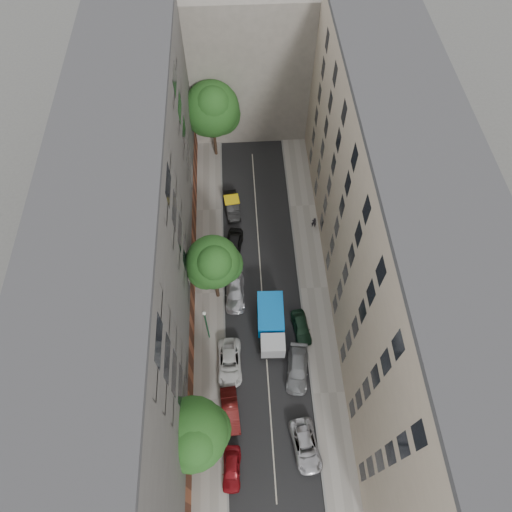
{
  "coord_description": "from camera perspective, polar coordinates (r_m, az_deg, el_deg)",
  "views": [
    {
      "loc": [
        -1.85,
        -22.25,
        42.57
      ],
      "look_at": [
        -0.58,
        0.62,
        6.0
      ],
      "focal_mm": 32.0,
      "sensor_mm": 36.0,
      "label": 1
    }
  ],
  "objects": [
    {
      "name": "car_left_2",
      "position": [
        44.36,
        -3.33,
        -13.15
      ],
      "size": [
        2.23,
        4.83,
        1.34
      ],
      "primitive_type": "imported",
      "rotation": [
        0.0,
        0.0,
        -0.0
      ],
      "color": "silver",
      "rests_on": "ground"
    },
    {
      "name": "car_right_0",
      "position": [
        42.71,
        6.22,
        -22.53
      ],
      "size": [
        2.79,
        4.93,
        1.3
      ],
      "primitive_type": "imported",
      "rotation": [
        0.0,
        0.0,
        0.14
      ],
      "color": "#B2B1B6",
      "rests_on": "ground"
    },
    {
      "name": "car_right_2",
      "position": [
        45.82,
        5.66,
        -8.86
      ],
      "size": [
        1.98,
        3.96,
        1.3
      ],
      "primitive_type": "imported",
      "rotation": [
        0.0,
        0.0,
        0.12
      ],
      "color": "black",
      "rests_on": "ground"
    },
    {
      "name": "lamp_post",
      "position": [
        42.71,
        -6.26,
        -8.23
      ],
      "size": [
        0.36,
        0.36,
        5.69
      ],
      "color": "#195733",
      "rests_on": "sidewalk_left"
    },
    {
      "name": "tarp_truck",
      "position": [
        44.77,
        1.89,
        -8.49
      ],
      "size": [
        2.63,
        6.19,
        2.83
      ],
      "rotation": [
        0.0,
        0.0,
        -0.03
      ],
      "color": "black",
      "rests_on": "ground"
    },
    {
      "name": "road_surface",
      "position": [
        48.06,
        0.73,
        -4.39
      ],
      "size": [
        8.0,
        44.0,
        0.02
      ],
      "primitive_type": "cube",
      "color": "black",
      "rests_on": "ground"
    },
    {
      "name": "building_left",
      "position": [
        40.49,
        -14.84,
        1.57
      ],
      "size": [
        8.0,
        44.0,
        20.0
      ],
      "primitive_type": "cube",
      "color": "#4F4C49",
      "rests_on": "ground"
    },
    {
      "name": "sidewalk_right",
      "position": [
        48.53,
        7.24,
        -4.0
      ],
      "size": [
        3.0,
        44.0,
        0.15
      ],
      "primitive_type": "cube",
      "color": "gray",
      "rests_on": "ground"
    },
    {
      "name": "car_left_3",
      "position": [
        47.29,
        -2.63,
        -4.49
      ],
      "size": [
        2.06,
        4.84,
        1.39
      ],
      "primitive_type": "imported",
      "rotation": [
        0.0,
        0.0,
        -0.02
      ],
      "color": "#B9B9BE",
      "rests_on": "ground"
    },
    {
      "name": "pedestrian",
      "position": [
        52.07,
        7.26,
        4.19
      ],
      "size": [
        0.64,
        0.5,
        1.56
      ],
      "primitive_type": "imported",
      "rotation": [
        0.0,
        0.0,
        2.89
      ],
      "color": "black",
      "rests_on": "sidewalk_right"
    },
    {
      "name": "sidewalk_left",
      "position": [
        48.11,
        -5.84,
        -4.65
      ],
      "size": [
        3.0,
        44.0,
        0.15
      ],
      "primitive_type": "cube",
      "color": "gray",
      "rests_on": "ground"
    },
    {
      "name": "car_left_0",
      "position": [
        42.3,
        -3.05,
        -25.03
      ],
      "size": [
        1.74,
        3.82,
        1.27
      ],
      "primitive_type": "imported",
      "rotation": [
        0.0,
        0.0,
        -0.06
      ],
      "color": "maroon",
      "rests_on": "ground"
    },
    {
      "name": "building_endcap",
      "position": [
        60.46,
        -0.97,
        24.21
      ],
      "size": [
        18.0,
        12.0,
        18.0
      ],
      "primitive_type": "cube",
      "color": "gray",
      "rests_on": "ground"
    },
    {
      "name": "tree_mid",
      "position": [
        42.12,
        -5.26,
        -1.0
      ],
      "size": [
        5.32,
        5.05,
        9.52
      ],
      "color": "#382619",
      "rests_on": "sidewalk_left"
    },
    {
      "name": "car_left_5",
      "position": [
        53.47,
        -3.01,
        6.31
      ],
      "size": [
        2.01,
        4.48,
        1.43
      ],
      "primitive_type": "imported",
      "rotation": [
        0.0,
        0.0,
        0.12
      ],
      "color": "black",
      "rests_on": "ground"
    },
    {
      "name": "car_left_1",
      "position": [
        43.1,
        -3.23,
        -18.73
      ],
      "size": [
        1.81,
        4.3,
        1.38
      ],
      "primitive_type": "imported",
      "rotation": [
        0.0,
        0.0,
        0.08
      ],
      "color": "#4F110F",
      "rests_on": "ground"
    },
    {
      "name": "tree_far",
      "position": [
        55.17,
        -5.44,
        17.61
      ],
      "size": [
        6.52,
        6.42,
        10.47
      ],
      "color": "#382619",
      "rests_on": "sidewalk_left"
    },
    {
      "name": "building_right",
      "position": [
        41.49,
        16.25,
        2.96
      ],
      "size": [
        8.0,
        44.0,
        20.0
      ],
      "primitive_type": "cube",
      "color": "tan",
      "rests_on": "ground"
    },
    {
      "name": "car_right_1",
      "position": [
        44.24,
        5.21,
        -13.9
      ],
      "size": [
        2.63,
        4.98,
        1.38
      ],
      "primitive_type": "imported",
      "rotation": [
        0.0,
        0.0,
        -0.15
      ],
      "color": "slate",
      "rests_on": "ground"
    },
    {
      "name": "ground",
      "position": [
        48.07,
        0.73,
        -4.39
      ],
      "size": [
        120.0,
        120.0,
        0.0
      ],
      "primitive_type": "plane",
      "color": "#4C4C49",
      "rests_on": "ground"
    },
    {
      "name": "tree_near",
      "position": [
        38.01,
        -7.87,
        -21.35
      ],
      "size": [
        5.89,
        5.7,
        8.36
      ],
      "color": "#382619",
      "rests_on": "sidewalk_left"
    },
    {
      "name": "car_left_4",
      "position": [
        50.14,
        -2.84,
        1.32
      ],
      "size": [
        2.52,
        4.66,
        1.51
      ],
      "primitive_type": "imported",
      "rotation": [
        0.0,
        0.0,
        -0.17
      ],
      "color": "black",
      "rests_on": "ground"
    }
  ]
}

